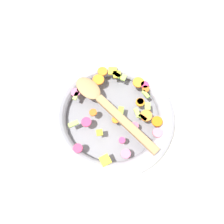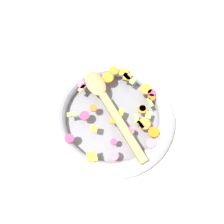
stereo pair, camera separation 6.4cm
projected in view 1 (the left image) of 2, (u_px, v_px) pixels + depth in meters
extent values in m
plane|color=silver|center=(112.00, 118.00, 0.69)|extent=(4.00, 4.00, 0.00)
cylinder|color=slate|center=(112.00, 117.00, 0.68)|extent=(0.33, 0.33, 0.01)
torus|color=#9E9EA5|center=(112.00, 115.00, 0.66)|extent=(0.38, 0.38, 0.05)
cylinder|color=orange|center=(93.00, 112.00, 0.64)|extent=(0.03, 0.03, 0.01)
cylinder|color=orange|center=(138.00, 82.00, 0.68)|extent=(0.04, 0.04, 0.01)
cylinder|color=orange|center=(98.00, 80.00, 0.68)|extent=(0.04, 0.04, 0.01)
cylinder|color=orange|center=(102.00, 71.00, 0.69)|extent=(0.04, 0.04, 0.01)
cylinder|color=orange|center=(81.00, 90.00, 0.67)|extent=(0.03, 0.03, 0.01)
cylinder|color=orange|center=(157.00, 121.00, 0.63)|extent=(0.04, 0.04, 0.01)
cylinder|color=orange|center=(140.00, 102.00, 0.65)|extent=(0.04, 0.04, 0.01)
cylinder|color=orange|center=(146.00, 89.00, 0.67)|extent=(0.03, 0.03, 0.01)
cylinder|color=orange|center=(116.00, 120.00, 0.63)|extent=(0.02, 0.02, 0.01)
cylinder|color=orange|center=(146.00, 116.00, 0.63)|extent=(0.04, 0.04, 0.01)
cube|color=#82BB3B|center=(117.00, 75.00, 0.69)|extent=(0.03, 0.02, 0.01)
cube|color=#9CD151|center=(146.00, 94.00, 0.66)|extent=(0.03, 0.02, 0.01)
cube|color=#A7D255|center=(73.00, 124.00, 0.62)|extent=(0.03, 0.03, 0.01)
cube|color=#AAD45A|center=(124.00, 78.00, 0.68)|extent=(0.02, 0.02, 0.01)
cube|color=#B3CF54|center=(137.00, 113.00, 0.64)|extent=(0.03, 0.03, 0.01)
cube|color=#9ABA4D|center=(147.00, 106.00, 0.64)|extent=(0.02, 0.03, 0.01)
cube|color=#92B637|center=(121.00, 111.00, 0.64)|extent=(0.02, 0.03, 0.01)
cube|color=#93B33A|center=(143.00, 118.00, 0.63)|extent=(0.03, 0.02, 0.01)
cube|color=#ADC660|center=(76.00, 96.00, 0.66)|extent=(0.01, 0.03, 0.01)
cylinder|color=#E07386|center=(157.00, 133.00, 0.61)|extent=(0.04, 0.04, 0.01)
cylinder|color=#D2335F|center=(147.00, 143.00, 0.60)|extent=(0.03, 0.03, 0.01)
cylinder|color=#D93763|center=(86.00, 122.00, 0.62)|extent=(0.03, 0.03, 0.01)
cylinder|color=pink|center=(76.00, 93.00, 0.66)|extent=(0.03, 0.03, 0.01)
cylinder|color=#E46682|center=(145.00, 141.00, 0.60)|extent=(0.03, 0.03, 0.01)
cylinder|color=#D35381|center=(140.00, 102.00, 0.65)|extent=(0.03, 0.03, 0.01)
cylinder|color=#C4325A|center=(78.00, 148.00, 0.60)|extent=(0.03, 0.03, 0.01)
cylinder|color=pink|center=(89.00, 85.00, 0.67)|extent=(0.04, 0.04, 0.01)
cylinder|color=pink|center=(126.00, 154.00, 0.59)|extent=(0.03, 0.03, 0.01)
cylinder|color=#DA3568|center=(145.00, 85.00, 0.67)|extent=(0.03, 0.03, 0.01)
cylinder|color=#D45671|center=(135.00, 126.00, 0.62)|extent=(0.03, 0.03, 0.01)
cylinder|color=#D3396C|center=(122.00, 140.00, 0.60)|extent=(0.02, 0.02, 0.01)
cube|color=yellow|center=(113.00, 71.00, 0.69)|extent=(0.03, 0.03, 0.01)
cube|color=yellow|center=(99.00, 133.00, 0.61)|extent=(0.02, 0.02, 0.01)
cube|color=yellow|center=(117.00, 74.00, 0.69)|extent=(0.03, 0.03, 0.01)
cube|color=yellow|center=(105.00, 160.00, 0.58)|extent=(0.04, 0.04, 0.01)
cube|color=#A87F51|center=(126.00, 124.00, 0.61)|extent=(0.22, 0.12, 0.01)
ellipsoid|color=#A87F51|center=(88.00, 88.00, 0.66)|extent=(0.11, 0.09, 0.01)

